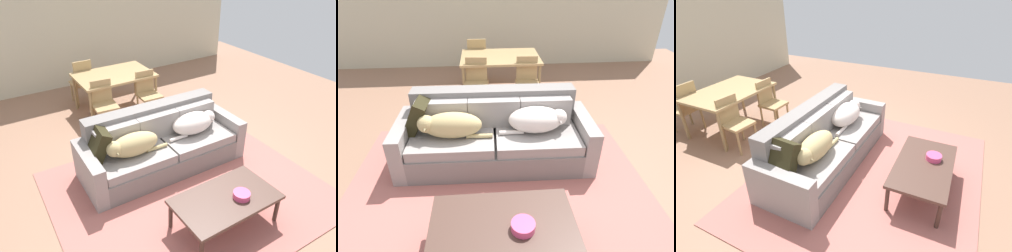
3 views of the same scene
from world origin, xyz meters
TOP-DOWN VIEW (x-y plane):
  - ground_plane at (0.00, 0.00)m, footprint 10.00×10.00m
  - back_partition at (0.00, 4.00)m, footprint 8.00×0.12m
  - area_rug at (-0.21, -0.49)m, footprint 3.51×2.95m
  - couch at (-0.21, 0.22)m, footprint 2.40×0.94m
  - dog_on_left_cushion at (-0.74, 0.06)m, footprint 0.86×0.33m
  - dog_on_right_cushion at (0.30, 0.12)m, footprint 0.81×0.40m
  - throw_pillow_by_left_arm at (-1.14, 0.29)m, footprint 0.35×0.45m
  - coffee_table at (-0.21, -1.21)m, footprint 1.21×0.68m
  - bowl_on_coffee_table at (-0.05, -1.29)m, footprint 0.20×0.20m
  - dining_table at (-0.01, 2.25)m, footprint 1.41×0.98m
  - dining_chair_near_left at (-0.45, 1.72)m, footprint 0.44×0.44m
  - dining_chair_near_right at (0.42, 1.73)m, footprint 0.42×0.42m
  - dining_chair_far_left at (-0.44, 2.86)m, footprint 0.41×0.41m

SIDE VIEW (x-z plane):
  - ground_plane at x=0.00m, z-range 0.00..0.00m
  - area_rug at x=-0.21m, z-range 0.00..0.01m
  - couch at x=-0.21m, z-range -0.10..0.78m
  - coffee_table at x=-0.21m, z-range 0.16..0.57m
  - bowl_on_coffee_table at x=-0.05m, z-range 0.41..0.48m
  - dining_chair_near_right at x=0.42m, z-range 0.05..0.90m
  - dining_chair_near_left at x=-0.45m, z-range 0.05..0.91m
  - dining_chair_far_left at x=-0.44m, z-range 0.04..0.97m
  - dog_on_right_cushion at x=0.30m, z-range 0.46..0.76m
  - dog_on_left_cushion at x=-0.74m, z-range 0.46..0.77m
  - throw_pillow_by_left_arm at x=-1.14m, z-range 0.42..0.87m
  - dining_table at x=-0.01m, z-range 0.31..1.05m
  - back_partition at x=0.00m, z-range 0.00..2.70m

